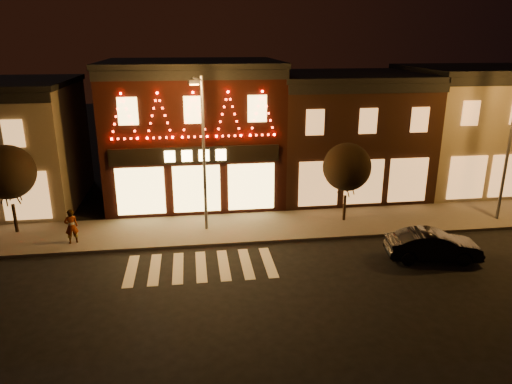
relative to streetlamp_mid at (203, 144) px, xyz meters
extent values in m
plane|color=black|center=(-0.35, -7.76, -4.68)|extent=(120.00, 120.00, 0.00)
cube|color=#47423D|center=(1.65, 0.24, -4.61)|extent=(44.00, 4.00, 0.15)
cube|color=black|center=(-0.35, 6.24, -0.68)|extent=(10.00, 8.00, 8.00)
cube|color=black|center=(-0.35, 6.24, 3.47)|extent=(10.20, 8.20, 0.30)
cube|color=black|center=(-0.35, 2.19, 3.07)|extent=(10.00, 0.25, 0.50)
cube|color=black|center=(-0.35, 2.14, -1.08)|extent=(9.00, 0.15, 0.90)
cube|color=#FFD87F|center=(-0.35, 2.04, -1.08)|extent=(3.40, 0.08, 0.60)
cube|color=#371C13|center=(9.15, 6.24, -1.08)|extent=(9.00, 8.00, 7.20)
cube|color=black|center=(9.15, 6.24, 2.67)|extent=(9.20, 8.20, 0.30)
cube|color=black|center=(9.15, 2.19, 2.27)|extent=(9.00, 0.25, 0.50)
cube|color=#736852|center=(18.15, 6.24, -0.93)|extent=(9.00, 8.00, 7.50)
cube|color=black|center=(18.15, 6.24, 2.97)|extent=(9.20, 8.20, 0.30)
cylinder|color=#59595E|center=(0.05, 0.22, -0.67)|extent=(0.15, 0.15, 7.72)
cylinder|color=#59595E|center=(-0.13, -0.53, 3.09)|extent=(0.45, 1.52, 0.10)
cube|color=#59595E|center=(-0.31, -1.28, 3.05)|extent=(0.53, 0.38, 0.17)
cube|color=orange|center=(-0.31, -1.28, 2.94)|extent=(0.40, 0.27, 0.05)
cylinder|color=#59595E|center=(15.85, -0.53, -0.59)|extent=(0.16, 0.16, 7.89)
cylinder|color=black|center=(-9.54, 1.14, -3.80)|extent=(0.17, 0.17, 1.47)
sphere|color=black|center=(-9.54, 1.14, -1.38)|extent=(2.69, 2.69, 2.69)
cylinder|color=black|center=(7.49, 0.43, -3.84)|extent=(0.15, 0.15, 1.38)
sphere|color=black|center=(7.49, 0.43, -1.57)|extent=(2.53, 2.53, 2.53)
imported|color=black|center=(10.03, -4.49, -4.00)|extent=(4.31, 2.06, 1.36)
imported|color=gray|center=(-6.38, -0.70, -3.68)|extent=(0.72, 0.58, 1.69)
camera|label=1|loc=(-0.55, -22.76, 4.93)|focal=33.39mm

